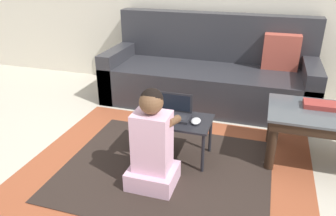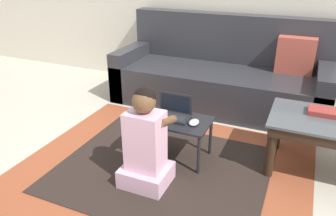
{
  "view_description": "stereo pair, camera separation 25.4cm",
  "coord_description": "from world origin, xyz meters",
  "px_view_note": "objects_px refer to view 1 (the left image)",
  "views": [
    {
      "loc": [
        0.75,
        -2.18,
        1.45
      ],
      "look_at": [
        0.06,
        0.03,
        0.4
      ],
      "focal_mm": 35.0,
      "sensor_mm": 36.0,
      "label": 1
    },
    {
      "loc": [
        0.99,
        -2.09,
        1.45
      ],
      "look_at": [
        0.06,
        0.03,
        0.4
      ],
      "focal_mm": 35.0,
      "sensor_mm": 36.0,
      "label": 2
    }
  ],
  "objects_px": {
    "couch": "(210,75)",
    "person_seated": "(152,146)",
    "book_on_table": "(320,105)",
    "laptop": "(173,113)",
    "coffee_table": "(331,122)",
    "computer_mouse": "(196,121)",
    "laptop_desk": "(174,123)"
  },
  "relations": [
    {
      "from": "couch",
      "to": "computer_mouse",
      "type": "xyz_separation_m",
      "value": [
        0.13,
        -1.24,
        0.05
      ]
    },
    {
      "from": "book_on_table",
      "to": "laptop",
      "type": "bearing_deg",
      "value": -163.53
    },
    {
      "from": "coffee_table",
      "to": "laptop",
      "type": "xyz_separation_m",
      "value": [
        -1.15,
        -0.23,
        0.01
      ]
    },
    {
      "from": "computer_mouse",
      "to": "book_on_table",
      "type": "bearing_deg",
      "value": 22.44
    },
    {
      "from": "couch",
      "to": "laptop",
      "type": "xyz_separation_m",
      "value": [
        -0.06,
        -1.19,
        0.07
      ]
    },
    {
      "from": "computer_mouse",
      "to": "book_on_table",
      "type": "distance_m",
      "value": 0.96
    },
    {
      "from": "laptop",
      "to": "coffee_table",
      "type": "bearing_deg",
      "value": 11.52
    },
    {
      "from": "coffee_table",
      "to": "laptop",
      "type": "distance_m",
      "value": 1.17
    },
    {
      "from": "couch",
      "to": "person_seated",
      "type": "relative_size",
      "value": 3.03
    },
    {
      "from": "coffee_table",
      "to": "computer_mouse",
      "type": "xyz_separation_m",
      "value": [
        -0.96,
        -0.28,
        -0.0
      ]
    },
    {
      "from": "couch",
      "to": "person_seated",
      "type": "distance_m",
      "value": 1.62
    },
    {
      "from": "laptop",
      "to": "computer_mouse",
      "type": "height_order",
      "value": "laptop"
    },
    {
      "from": "laptop",
      "to": "computer_mouse",
      "type": "distance_m",
      "value": 0.2
    },
    {
      "from": "couch",
      "to": "laptop_desk",
      "type": "distance_m",
      "value": 1.22
    },
    {
      "from": "laptop",
      "to": "person_seated",
      "type": "relative_size",
      "value": 0.38
    },
    {
      "from": "laptop",
      "to": "computer_mouse",
      "type": "xyz_separation_m",
      "value": [
        0.19,
        -0.05,
        -0.02
      ]
    },
    {
      "from": "laptop_desk",
      "to": "computer_mouse",
      "type": "xyz_separation_m",
      "value": [
        0.18,
        -0.02,
        0.06
      ]
    },
    {
      "from": "computer_mouse",
      "to": "person_seated",
      "type": "xyz_separation_m",
      "value": [
        -0.21,
        -0.37,
        -0.04
      ]
    },
    {
      "from": "couch",
      "to": "coffee_table",
      "type": "height_order",
      "value": "couch"
    },
    {
      "from": "computer_mouse",
      "to": "person_seated",
      "type": "bearing_deg",
      "value": -119.62
    },
    {
      "from": "couch",
      "to": "laptop",
      "type": "bearing_deg",
      "value": -93.0
    },
    {
      "from": "computer_mouse",
      "to": "book_on_table",
      "type": "xyz_separation_m",
      "value": [
        0.88,
        0.36,
        0.09
      ]
    },
    {
      "from": "laptop",
      "to": "book_on_table",
      "type": "relative_size",
      "value": 1.13
    },
    {
      "from": "couch",
      "to": "coffee_table",
      "type": "xyz_separation_m",
      "value": [
        1.08,
        -0.96,
        0.05
      ]
    },
    {
      "from": "book_on_table",
      "to": "computer_mouse",
      "type": "bearing_deg",
      "value": -157.56
    },
    {
      "from": "couch",
      "to": "computer_mouse",
      "type": "bearing_deg",
      "value": -84.15
    },
    {
      "from": "laptop",
      "to": "person_seated",
      "type": "height_order",
      "value": "person_seated"
    },
    {
      "from": "couch",
      "to": "person_seated",
      "type": "bearing_deg",
      "value": -92.98
    },
    {
      "from": "coffee_table",
      "to": "laptop_desk",
      "type": "relative_size",
      "value": 1.57
    },
    {
      "from": "computer_mouse",
      "to": "coffee_table",
      "type": "bearing_deg",
      "value": 16.35
    },
    {
      "from": "couch",
      "to": "person_seated",
      "type": "height_order",
      "value": "couch"
    },
    {
      "from": "couch",
      "to": "laptop",
      "type": "height_order",
      "value": "couch"
    }
  ]
}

